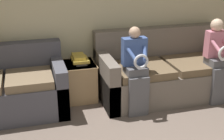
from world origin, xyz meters
The scene contains 7 objects.
wall_back centered at (0.00, 2.85, 1.27)m, with size 7.00×0.06×2.55m.
couch_main centered at (0.99, 2.35, 0.35)m, with size 2.05×0.98×1.00m.
couch_side centered at (-1.37, 2.38, 0.34)m, with size 1.62×0.89×0.92m.
child_left_seated centered at (0.37, 1.92, 0.65)m, with size 0.34×0.37×1.20m.
child_right_seated centered at (1.61, 1.93, 0.70)m, with size 0.28×0.38×1.24m.
side_shelf centered at (-0.30, 2.54, 0.29)m, with size 0.46×0.52×0.57m.
book_stack centered at (-0.30, 2.53, 0.64)m, with size 0.24×0.32×0.13m.
Camera 1 is at (-1.02, -1.78, 2.15)m, focal length 50.00 mm.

